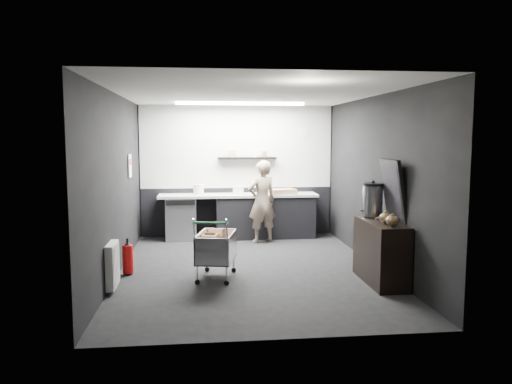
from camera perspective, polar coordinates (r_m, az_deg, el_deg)
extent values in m
plane|color=black|center=(7.89, -0.67, -8.78)|extent=(5.50, 5.50, 0.00)
plane|color=white|center=(7.64, -0.70, 11.17)|extent=(5.50, 5.50, 0.00)
plane|color=black|center=(10.38, -2.18, 2.43)|extent=(5.50, 0.00, 5.50)
plane|color=black|center=(4.93, 2.48, -1.90)|extent=(5.50, 0.00, 5.50)
plane|color=black|center=(7.71, -15.64, 0.85)|extent=(0.00, 5.50, 5.50)
plane|color=black|center=(8.09, 13.56, 1.15)|extent=(0.00, 5.50, 5.50)
cube|color=silver|center=(10.33, -2.19, 5.19)|extent=(3.95, 0.02, 1.70)
cube|color=black|center=(10.45, -2.16, -2.23)|extent=(3.95, 0.02, 1.00)
cube|color=black|center=(10.25, -1.02, 3.90)|extent=(1.20, 0.22, 0.04)
cylinder|color=white|center=(10.52, 5.49, 6.82)|extent=(0.20, 0.03, 0.20)
cube|color=white|center=(8.97, -14.23, 2.91)|extent=(0.02, 0.30, 0.40)
cube|color=red|center=(8.97, -14.21, 3.36)|extent=(0.02, 0.22, 0.10)
cube|color=white|center=(6.99, -16.10, -8.04)|extent=(0.10, 0.50, 0.60)
cube|color=white|center=(9.47, -1.82, 10.05)|extent=(2.40, 0.20, 0.04)
cube|color=black|center=(10.21, 1.06, -2.85)|extent=(2.00, 0.56, 0.85)
cube|color=silver|center=(10.09, -2.04, -0.39)|extent=(3.20, 0.60, 0.05)
cube|color=#9EA0A5|center=(10.14, -8.53, -2.99)|extent=(0.60, 0.58, 0.85)
cube|color=black|center=(9.79, -8.63, -1.23)|extent=(0.56, 0.02, 0.10)
imported|color=#B9A992|center=(9.70, 0.70, -1.09)|extent=(0.68, 0.55, 1.60)
cube|color=silver|center=(7.34, -4.57, -7.71)|extent=(0.64, 0.85, 0.02)
cube|color=silver|center=(7.29, -6.45, -6.28)|extent=(0.18, 0.75, 0.40)
cube|color=silver|center=(7.30, -2.72, -6.22)|extent=(0.18, 0.75, 0.40)
cube|color=silver|center=(6.93, -4.49, -6.91)|extent=(0.48, 0.12, 0.40)
cube|color=silver|center=(7.65, -4.67, -5.65)|extent=(0.48, 0.12, 0.40)
cylinder|color=silver|center=(7.04, -6.17, -9.40)|extent=(0.02, 0.02, 0.27)
cylinder|color=silver|center=(7.05, -2.78, -9.34)|extent=(0.02, 0.02, 0.27)
cylinder|color=silver|center=(7.70, -6.19, -8.03)|extent=(0.02, 0.02, 0.27)
cylinder|color=silver|center=(7.71, -3.10, -7.98)|extent=(0.02, 0.02, 0.27)
cylinder|color=green|center=(6.79, -4.50, -3.54)|extent=(0.49, 0.14, 0.03)
cube|color=brown|center=(7.38, -5.44, -6.21)|extent=(0.27, 0.31, 0.34)
cube|color=brown|center=(7.20, -3.55, -6.66)|extent=(0.25, 0.29, 0.30)
cylinder|color=black|center=(7.07, -6.16, -10.30)|extent=(0.08, 0.04, 0.07)
cylinder|color=black|center=(7.72, -6.18, -8.86)|extent=(0.08, 0.04, 0.07)
cylinder|color=black|center=(7.08, -2.77, -10.24)|extent=(0.08, 0.04, 0.07)
cylinder|color=black|center=(7.74, -3.09, -8.81)|extent=(0.08, 0.04, 0.07)
cube|color=black|center=(7.30, 14.07, -6.68)|extent=(0.44, 1.17, 0.87)
cylinder|color=silver|center=(7.54, 13.18, -0.99)|extent=(0.29, 0.29, 0.45)
cylinder|color=black|center=(7.51, 13.23, 0.85)|extent=(0.29, 0.29, 0.04)
sphere|color=black|center=(7.51, 13.23, 1.14)|extent=(0.05, 0.05, 0.05)
ellipsoid|color=brown|center=(7.07, 14.59, -2.86)|extent=(0.17, 0.17, 0.14)
ellipsoid|color=brown|center=(6.84, 15.31, -3.18)|extent=(0.17, 0.17, 0.14)
cube|color=black|center=(7.26, 15.44, 0.22)|extent=(0.20, 0.68, 0.87)
cube|color=black|center=(7.25, 15.26, 0.22)|extent=(0.14, 0.58, 0.75)
cylinder|color=#B10C0B|center=(7.75, -14.43, -7.43)|extent=(0.16, 0.16, 0.42)
cone|color=black|center=(7.70, -14.48, -5.70)|extent=(0.11, 0.11, 0.06)
cylinder|color=black|center=(7.69, -14.49, -5.40)|extent=(0.03, 0.03, 0.06)
cube|color=#A37C57|center=(10.14, 3.04, 0.07)|extent=(0.56, 0.47, 0.10)
cylinder|color=#FAD8D8|center=(10.05, -6.58, 0.29)|extent=(0.21, 0.21, 0.21)
cube|color=white|center=(10.03, -2.04, 0.22)|extent=(0.22, 0.19, 0.17)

